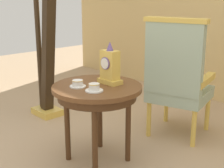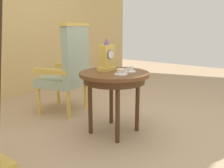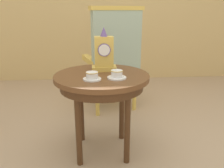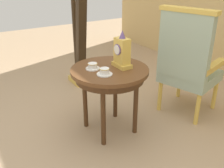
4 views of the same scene
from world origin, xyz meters
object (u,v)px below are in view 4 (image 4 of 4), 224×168
Objects in this scene: teacup_right at (105,72)px; armchair at (188,62)px; harp at (79,31)px; mantel_clock at (122,53)px; side_table at (110,76)px; teacup_left at (93,66)px.

armchair reaches higher than teacup_right.
teacup_right is at bearing -92.69° from armchair.
mantel_clock is at bearing -6.95° from harp.
harp is at bearing 167.44° from side_table.
teacup_left is (-0.07, -0.14, 0.10)m from side_table.
mantel_clock is (-0.08, 0.23, 0.11)m from teacup_right.
side_table is 5.27× the size of teacup_right.
mantel_clock reaches higher than teacup_left.
teacup_left is at bearing -102.49° from armchair.
teacup_left is 0.11× the size of armchair.
harp reaches higher than side_table.
side_table is 2.11× the size of mantel_clock.
mantel_clock is 0.19× the size of harp.
harp reaches higher than armchair.
teacup_left is 0.29m from mantel_clock.
armchair reaches higher than side_table.
teacup_right is 0.27m from mantel_clock.
armchair is (0.15, 0.84, 0.02)m from side_table.
mantel_clock reaches higher than teacup_right.
teacup_left is at bearing -110.34° from mantel_clock.
mantel_clock is (0.02, 0.11, 0.21)m from side_table.
mantel_clock is at bearing 78.42° from side_table.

